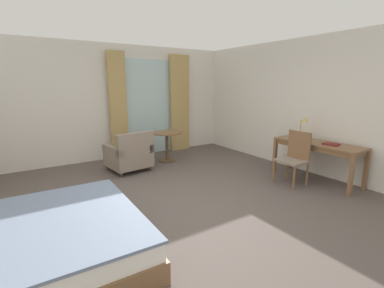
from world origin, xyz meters
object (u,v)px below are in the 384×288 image
at_px(writing_desk, 318,147).
at_px(closed_book, 331,144).
at_px(round_cafe_table, 167,140).
at_px(desk_chair, 295,155).
at_px(bed, 28,247).
at_px(armchair_by_window, 130,155).
at_px(desk_lamp, 303,124).

height_order(writing_desk, closed_book, closed_book).
height_order(writing_desk, round_cafe_table, writing_desk).
relative_size(desk_chair, closed_book, 3.83).
bearing_deg(desk_chair, writing_desk, -15.03).
distance_m(writing_desk, round_cafe_table, 3.16).
xyz_separation_m(bed, armchair_by_window, (1.93, 2.42, 0.09)).
bearing_deg(bed, desk_chair, 1.69).
relative_size(desk_chair, round_cafe_table, 1.37).
distance_m(desk_chair, desk_lamp, 0.68).
xyz_separation_m(closed_book, round_cafe_table, (-1.70, 2.90, -0.22)).
bearing_deg(bed, writing_desk, -0.07).
bearing_deg(closed_book, writing_desk, 78.22).
xyz_separation_m(bed, closed_book, (4.62, -0.25, 0.50)).
relative_size(bed, round_cafe_table, 3.00).
xyz_separation_m(closed_book, armchair_by_window, (-2.69, 2.67, -0.40)).
relative_size(writing_desk, closed_book, 6.35).
bearing_deg(desk_lamp, desk_chair, -157.85).
distance_m(desk_chair, closed_book, 0.64).
bearing_deg(desk_lamp, closed_book, -84.81).
height_order(bed, desk_lamp, desk_lamp).
bearing_deg(desk_lamp, writing_desk, -77.57).
relative_size(desk_lamp, armchair_by_window, 0.54).
bearing_deg(armchair_by_window, desk_lamp, -38.89).
distance_m(writing_desk, armchair_by_window, 3.64).
distance_m(bed, desk_chair, 4.17).
xyz_separation_m(desk_chair, desk_lamp, (0.41, 0.17, 0.52)).
bearing_deg(writing_desk, armchair_by_window, 138.10).
height_order(bed, armchair_by_window, bed).
distance_m(bed, round_cafe_table, 3.95).
height_order(writing_desk, desk_lamp, desk_lamp).
bearing_deg(writing_desk, bed, 179.93).
bearing_deg(writing_desk, desk_lamp, 102.43).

